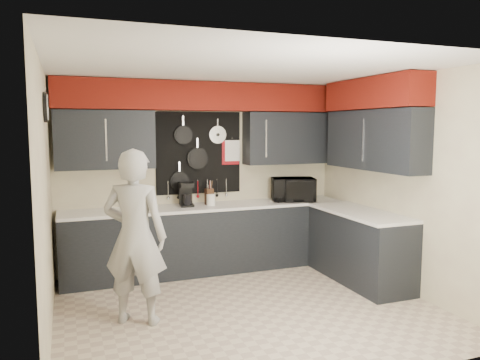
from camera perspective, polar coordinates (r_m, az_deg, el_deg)
name	(u,v)px	position (r m, az deg, el deg)	size (l,w,h in m)	color
ground	(246,307)	(5.36, 0.80, -15.28)	(4.00, 4.00, 0.00)	beige
back_wall_assembly	(205,125)	(6.50, -4.26, 6.65)	(4.00, 0.36, 2.60)	beige
right_wall_assembly	(377,131)	(6.12, 16.37, 5.80)	(0.36, 3.50, 2.60)	beige
left_wall_assembly	(46,197)	(4.70, -22.54, -1.97)	(0.05, 3.50, 2.60)	beige
base_cabinets	(250,240)	(6.39, 1.23, -7.37)	(3.95, 2.20, 0.92)	black
microwave	(293,189)	(6.84, 6.50, -1.13)	(0.60, 0.41, 0.33)	black
knife_block	(209,197)	(6.47, -3.77, -2.04)	(0.10, 0.10, 0.22)	#321810
utensil_crock	(211,200)	(6.42, -3.57, -2.40)	(0.12, 0.12, 0.16)	white
coffee_maker	(187,194)	(6.37, -6.54, -1.69)	(0.21, 0.24, 0.32)	black
person	(135,237)	(4.84, -12.68, -6.78)	(0.65, 0.43, 1.78)	#AFB0AD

